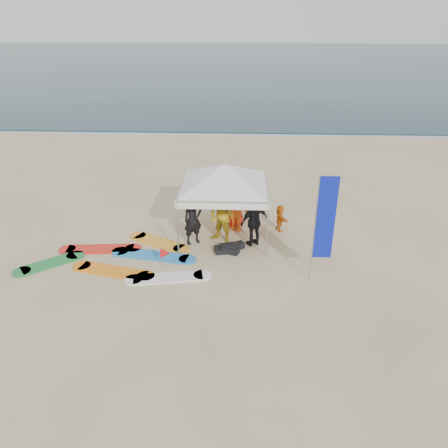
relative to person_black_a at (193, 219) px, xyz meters
name	(u,v)px	position (x,y,z in m)	size (l,w,h in m)	color
ground	(201,309)	(0.58, -3.58, -0.88)	(120.00, 120.00, 0.00)	beige
ocean	(238,62)	(0.58, 56.42, -0.84)	(160.00, 84.00, 0.08)	#0C2633
shoreline_foam	(227,133)	(0.58, 14.62, -0.88)	(160.00, 1.20, 0.01)	silver
person_black_a	(193,219)	(0.00, 0.00, 0.00)	(0.64, 0.42, 1.76)	black
person_yellow	(222,216)	(0.94, 0.10, 0.07)	(0.93, 0.72, 1.90)	gold
person_orange_a	(237,208)	(1.42, 1.00, -0.03)	(1.10, 0.63, 1.71)	#F55A15
person_black_b	(254,221)	(2.01, -0.04, -0.02)	(1.01, 0.42, 1.72)	black
person_orange_b	(235,204)	(1.35, 1.40, -0.05)	(0.81, 0.53, 1.66)	red
person_seated	(280,218)	(2.93, 1.07, -0.40)	(0.89, 0.28, 0.96)	orange
canopy_tent	(224,164)	(0.99, 0.57, 1.68)	(3.91, 3.91, 2.95)	#A5A5A8
feather_flag	(324,220)	(3.82, -2.04, 1.03)	(0.55, 0.04, 3.24)	#A5A5A8
marker_pennant	(165,253)	(-0.66, -1.59, -0.39)	(0.28, 0.28, 0.64)	#A5A5A8
gear_pile	(229,248)	(1.21, -0.51, -0.78)	(1.02, 0.75, 0.22)	black
surfboard_spread	(126,259)	(-1.98, -1.23, -0.85)	(5.58, 3.23, 0.07)	white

